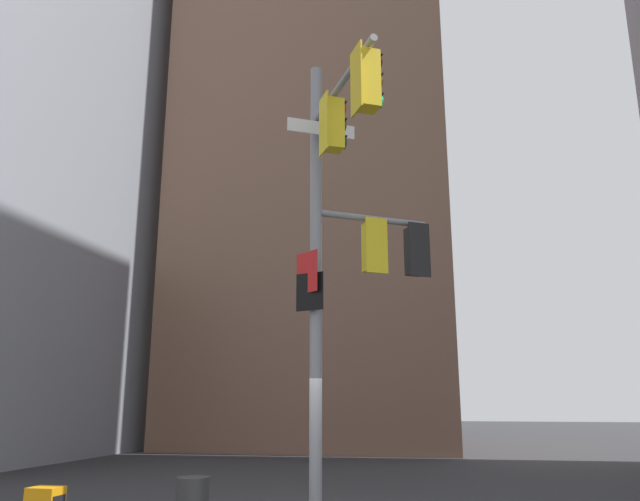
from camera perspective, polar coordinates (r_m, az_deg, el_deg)
The scene contains 2 objects.
building_mid_block at distance 38.67m, azimuth 0.53°, elevation 20.16°, with size 13.02×13.02×47.31m, color brown.
signal_pole_assembly at distance 11.85m, azimuth 2.35°, elevation 2.16°, with size 2.61×4.26×8.88m.
Camera 1 is at (2.47, -11.47, 2.08)m, focal length 34.71 mm.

